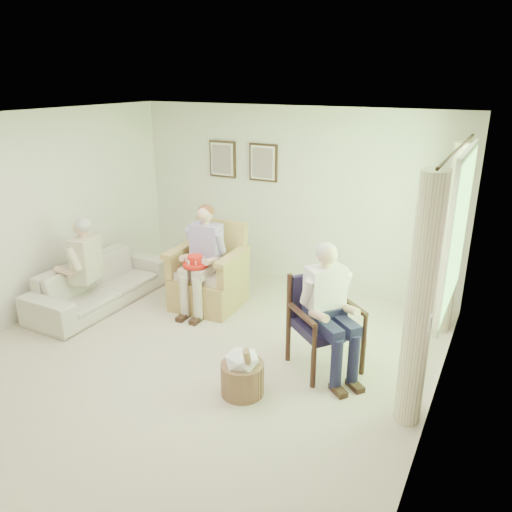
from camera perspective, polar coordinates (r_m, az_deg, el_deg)
name	(u,v)px	position (r m, az deg, el deg)	size (l,w,h in m)	color
floor	(187,364)	(5.66, -7.90, -12.10)	(5.50, 5.50, 0.00)	beige
back_wall	(291,197)	(7.40, 4.05, 6.71)	(5.00, 0.04, 2.60)	silver
left_wall	(15,221)	(6.83, -25.85, 3.62)	(0.04, 5.50, 2.60)	silver
right_wall	(439,302)	(4.22, 20.18, -4.92)	(0.04, 5.50, 2.60)	silver
ceiling	(174,120)	(4.83, -9.40, 15.09)	(5.00, 5.50, 0.02)	white
window	(458,228)	(5.26, 22.13, 2.98)	(0.13, 2.50, 1.63)	#2D6B23
curtain_left	(420,304)	(4.50, 18.25, -5.23)	(0.34, 0.34, 2.30)	beige
curtain_right	(452,241)	(6.33, 21.47, 1.64)	(0.34, 0.34, 2.30)	beige
framed_print_left	(222,159)	(7.80, -3.87, 10.99)	(0.45, 0.05, 0.55)	#382114
framed_print_right	(263,163)	(7.46, 0.81, 10.63)	(0.45, 0.05, 0.55)	#382114
wicker_armchair	(210,280)	(6.83, -5.28, -2.77)	(0.88, 0.88, 1.13)	tan
wood_armchair	(329,318)	(5.42, 8.33, -7.03)	(0.65, 0.61, 1.00)	black
sofa	(100,283)	(7.18, -17.43, -3.01)	(0.80, 2.05, 0.60)	beige
person_wicker	(203,251)	(6.55, -6.11, 0.55)	(0.40, 0.63, 1.39)	beige
person_dark	(325,301)	(5.16, 7.84, -5.15)	(0.40, 0.62, 1.38)	#1A1B3B
person_sofa	(81,261)	(6.86, -19.39, -0.58)	(0.42, 0.62, 1.26)	beige
red_hat	(195,262)	(6.42, -6.96, -0.72)	(0.32, 0.32, 0.14)	red
hatbox	(242,372)	(5.03, -1.56, -13.08)	(0.45, 0.45, 0.63)	tan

